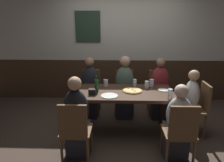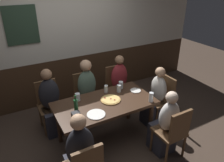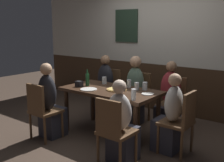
% 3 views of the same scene
% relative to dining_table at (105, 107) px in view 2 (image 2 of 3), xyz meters
% --- Properties ---
extents(ground_plane, '(12.00, 12.00, 0.00)m').
position_rel_dining_table_xyz_m(ground_plane, '(0.00, 0.00, -0.65)').
color(ground_plane, '#423328').
extents(wall_back, '(6.40, 0.13, 2.60)m').
position_rel_dining_table_xyz_m(wall_back, '(-0.01, 1.65, 0.65)').
color(wall_back, '#3D2819').
rests_on(wall_back, ground_plane).
extents(dining_table, '(1.55, 0.81, 0.74)m').
position_rel_dining_table_xyz_m(dining_table, '(0.00, 0.00, 0.00)').
color(dining_table, '#382316').
rests_on(dining_table, ground_plane).
extents(chair_mid_far, '(0.40, 0.40, 0.88)m').
position_rel_dining_table_xyz_m(chair_mid_far, '(0.00, 0.82, -0.15)').
color(chair_mid_far, brown).
rests_on(chair_mid_far, ground_plane).
extents(chair_head_east, '(0.40, 0.40, 0.88)m').
position_rel_dining_table_xyz_m(chair_head_east, '(1.19, 0.00, -0.15)').
color(chair_head_east, brown).
rests_on(chair_head_east, ground_plane).
extents(chair_right_near, '(0.40, 0.40, 0.88)m').
position_rel_dining_table_xyz_m(chair_right_near, '(0.68, -0.82, -0.15)').
color(chair_right_near, brown).
rests_on(chair_right_near, ground_plane).
extents(chair_right_far, '(0.40, 0.40, 0.88)m').
position_rel_dining_table_xyz_m(chair_right_far, '(0.68, 0.82, -0.15)').
color(chair_right_far, brown).
rests_on(chair_right_far, ground_plane).
extents(chair_left_far, '(0.40, 0.40, 0.88)m').
position_rel_dining_table_xyz_m(chair_left_far, '(-0.68, 0.82, -0.15)').
color(chair_left_far, brown).
rests_on(chair_left_far, ground_plane).
extents(person_mid_far, '(0.34, 0.37, 1.20)m').
position_rel_dining_table_xyz_m(person_mid_far, '(-0.00, 0.66, -0.14)').
color(person_mid_far, '#2D2D38').
rests_on(person_mid_far, ground_plane).
extents(person_left_near, '(0.34, 0.37, 1.17)m').
position_rel_dining_table_xyz_m(person_left_near, '(-0.68, -0.66, -0.16)').
color(person_left_near, '#2D2D38').
rests_on(person_left_near, ground_plane).
extents(person_head_east, '(0.37, 0.34, 1.11)m').
position_rel_dining_table_xyz_m(person_head_east, '(1.02, 0.00, -0.19)').
color(person_head_east, '#2D2D38').
rests_on(person_head_east, ground_plane).
extents(person_right_near, '(0.34, 0.37, 1.08)m').
position_rel_dining_table_xyz_m(person_right_near, '(0.68, -0.65, -0.20)').
color(person_right_near, '#2D2D38').
rests_on(person_right_near, ground_plane).
extents(person_right_far, '(0.34, 0.37, 1.17)m').
position_rel_dining_table_xyz_m(person_right_far, '(0.68, 0.66, -0.16)').
color(person_right_far, '#2D2D38').
rests_on(person_right_far, ground_plane).
extents(person_left_far, '(0.34, 0.37, 1.17)m').
position_rel_dining_table_xyz_m(person_left_far, '(-0.68, 0.66, -0.16)').
color(person_left_far, '#2D2D38').
rests_on(person_left_far, ground_plane).
extents(pizza, '(0.31, 0.31, 0.03)m').
position_rel_dining_table_xyz_m(pizza, '(0.11, 0.01, 0.10)').
color(pizza, tan).
rests_on(pizza, dining_table).
extents(pint_glass_pale, '(0.07, 0.07, 0.15)m').
position_rel_dining_table_xyz_m(pint_glass_pale, '(0.64, -0.32, 0.16)').
color(pint_glass_pale, silver).
rests_on(pint_glass_pale, dining_table).
extents(beer_glass_tall, '(0.08, 0.08, 0.12)m').
position_rel_dining_table_xyz_m(beer_glass_tall, '(-0.34, 0.26, 0.14)').
color(beer_glass_tall, silver).
rests_on(beer_glass_tall, dining_table).
extents(pint_glass_amber, '(0.08, 0.08, 0.13)m').
position_rel_dining_table_xyz_m(pint_glass_amber, '(0.46, 0.27, 0.15)').
color(pint_glass_amber, silver).
rests_on(pint_glass_amber, dining_table).
extents(highball_clear, '(0.07, 0.07, 0.13)m').
position_rel_dining_table_xyz_m(highball_clear, '(0.36, 0.18, 0.15)').
color(highball_clear, silver).
rests_on(highball_clear, dining_table).
extents(beer_glass_half, '(0.06, 0.06, 0.13)m').
position_rel_dining_table_xyz_m(beer_glass_half, '(0.16, 0.27, 0.15)').
color(beer_glass_half, silver).
rests_on(beer_glass_half, dining_table).
extents(beer_bottle_green, '(0.06, 0.06, 0.27)m').
position_rel_dining_table_xyz_m(beer_bottle_green, '(-0.47, -0.03, 0.20)').
color(beer_bottle_green, '#194723').
rests_on(beer_bottle_green, dining_table).
extents(plate_white_large, '(0.26, 0.26, 0.01)m').
position_rel_dining_table_xyz_m(plate_white_large, '(-0.26, -0.23, 0.10)').
color(plate_white_large, white).
rests_on(plate_white_large, dining_table).
extents(plate_white_small, '(0.18, 0.18, 0.01)m').
position_rel_dining_table_xyz_m(plate_white_small, '(0.62, 0.07, 0.10)').
color(plate_white_small, white).
rests_on(plate_white_small, dining_table).
extents(condiment_caddy, '(0.11, 0.09, 0.09)m').
position_rel_dining_table_xyz_m(condiment_caddy, '(-0.53, -0.16, 0.14)').
color(condiment_caddy, black).
rests_on(condiment_caddy, dining_table).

